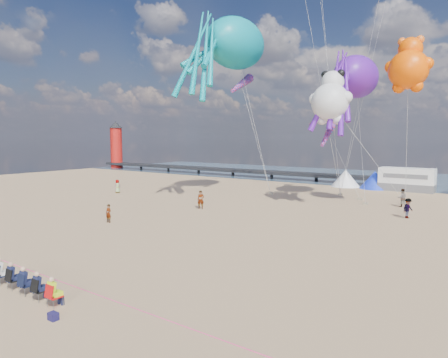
{
  "coord_description": "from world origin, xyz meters",
  "views": [
    {
      "loc": [
        16.55,
        -15.59,
        6.97
      ],
      "look_at": [
        1.14,
        6.0,
        4.18
      ],
      "focal_mm": 32.0,
      "sensor_mm": 36.0,
      "label": 1
    }
  ],
  "objects_px": {
    "tent_blue": "(375,180)",
    "beachgoer_5": "(201,200)",
    "lighthouse": "(116,148)",
    "windsock_left": "(241,84)",
    "motorhome_0": "(407,180)",
    "cooler_navy": "(53,316)",
    "kite_octopus_teal": "(235,44)",
    "beachgoer_2": "(408,208)",
    "windsock_right": "(329,132)",
    "tent_white": "(346,178)",
    "spectator_row": "(27,280)",
    "kite_panda": "(330,102)",
    "sandbag_b": "(365,204)",
    "kite_octopus_purple": "(356,77)",
    "sandbag_d": "(360,199)",
    "beachgoer_0": "(117,186)",
    "sandbag_c": "(405,204)",
    "sandbag_e": "(340,194)",
    "windsock_mid": "(321,115)",
    "sandbag_a": "(270,193)",
    "beachgoer_1": "(402,198)",
    "kite_teddy_orange": "(408,70)"
  },
  "relations": [
    {
      "from": "motorhome_0",
      "to": "cooler_navy",
      "type": "xyz_separation_m",
      "value": [
        -3.25,
        -47.5,
        -1.35
      ]
    },
    {
      "from": "tent_blue",
      "to": "beachgoer_5",
      "type": "distance_m",
      "value": 27.38
    },
    {
      "from": "kite_teddy_orange",
      "to": "windsock_right",
      "type": "height_order",
      "value": "kite_teddy_orange"
    },
    {
      "from": "sandbag_e",
      "to": "cooler_navy",
      "type": "bearing_deg",
      "value": -86.48
    },
    {
      "from": "motorhome_0",
      "to": "kite_octopus_teal",
      "type": "bearing_deg",
      "value": -131.86
    },
    {
      "from": "beachgoer_1",
      "to": "kite_octopus_purple",
      "type": "relative_size",
      "value": 0.17
    },
    {
      "from": "kite_octopus_purple",
      "to": "kite_panda",
      "type": "bearing_deg",
      "value": -87.83
    },
    {
      "from": "cooler_navy",
      "to": "sandbag_a",
      "type": "bearing_deg",
      "value": 105.71
    },
    {
      "from": "beachgoer_0",
      "to": "sandbag_c",
      "type": "height_order",
      "value": "beachgoer_0"
    },
    {
      "from": "cooler_navy",
      "to": "kite_octopus_teal",
      "type": "distance_m",
      "value": 37.02
    },
    {
      "from": "cooler_navy",
      "to": "kite_octopus_purple",
      "type": "height_order",
      "value": "kite_octopus_purple"
    },
    {
      "from": "lighthouse",
      "to": "spectator_row",
      "type": "xyz_separation_m",
      "value": [
        55.49,
        -50.76,
        -3.85
      ]
    },
    {
      "from": "sandbag_d",
      "to": "windsock_left",
      "type": "xyz_separation_m",
      "value": [
        -12.9,
        -4.45,
        13.05
      ]
    },
    {
      "from": "lighthouse",
      "to": "kite_panda",
      "type": "height_order",
      "value": "kite_panda"
    },
    {
      "from": "beachgoer_2",
      "to": "kite_panda",
      "type": "xyz_separation_m",
      "value": [
        -7.17,
        -0.07,
        9.36
      ]
    },
    {
      "from": "tent_blue",
      "to": "beachgoer_2",
      "type": "bearing_deg",
      "value": -67.51
    },
    {
      "from": "lighthouse",
      "to": "sandbag_d",
      "type": "relative_size",
      "value": 18.0
    },
    {
      "from": "sandbag_c",
      "to": "kite_teddy_orange",
      "type": "xyz_separation_m",
      "value": [
        0.67,
        -5.09,
        12.84
      ]
    },
    {
      "from": "lighthouse",
      "to": "windsock_left",
      "type": "xyz_separation_m",
      "value": [
        46.48,
        -19.54,
        8.66
      ]
    },
    {
      "from": "beachgoer_0",
      "to": "beachgoer_1",
      "type": "height_order",
      "value": "beachgoer_1"
    },
    {
      "from": "beachgoer_5",
      "to": "sandbag_d",
      "type": "xyz_separation_m",
      "value": [
        10.99,
        14.54,
        -0.79
      ]
    },
    {
      "from": "sandbag_a",
      "to": "beachgoer_0",
      "type": "bearing_deg",
      "value": -147.63
    },
    {
      "from": "motorhome_0",
      "to": "windsock_right",
      "type": "height_order",
      "value": "windsock_right"
    },
    {
      "from": "cooler_navy",
      "to": "kite_octopus_teal",
      "type": "height_order",
      "value": "kite_octopus_teal"
    },
    {
      "from": "beachgoer_2",
      "to": "kite_octopus_teal",
      "type": "height_order",
      "value": "kite_octopus_teal"
    },
    {
      "from": "beachgoer_1",
      "to": "sandbag_e",
      "type": "xyz_separation_m",
      "value": [
        -7.77,
        4.3,
        -0.81
      ]
    },
    {
      "from": "beachgoer_2",
      "to": "windsock_right",
      "type": "bearing_deg",
      "value": 100.69
    },
    {
      "from": "tent_white",
      "to": "spectator_row",
      "type": "distance_m",
      "value": 46.78
    },
    {
      "from": "beachgoer_5",
      "to": "windsock_mid",
      "type": "bearing_deg",
      "value": 34.79
    },
    {
      "from": "beachgoer_0",
      "to": "sandbag_c",
      "type": "distance_m",
      "value": 33.42
    },
    {
      "from": "tent_white",
      "to": "beachgoer_5",
      "type": "xyz_separation_m",
      "value": [
        -5.61,
        -25.63,
        -0.3
      ]
    },
    {
      "from": "tent_blue",
      "to": "windsock_right",
      "type": "relative_size",
      "value": 0.7
    },
    {
      "from": "sandbag_b",
      "to": "kite_octopus_purple",
      "type": "relative_size",
      "value": 0.05
    },
    {
      "from": "spectator_row",
      "to": "sandbag_a",
      "type": "bearing_deg",
      "value": 100.85
    },
    {
      "from": "kite_octopus_purple",
      "to": "kite_teddy_orange",
      "type": "bearing_deg",
      "value": -24.44
    },
    {
      "from": "windsock_left",
      "to": "motorhome_0",
      "type": "bearing_deg",
      "value": 31.31
    },
    {
      "from": "windsock_mid",
      "to": "windsock_right",
      "type": "height_order",
      "value": "windsock_mid"
    },
    {
      "from": "beachgoer_2",
      "to": "windsock_right",
      "type": "relative_size",
      "value": 0.31
    },
    {
      "from": "tent_white",
      "to": "sandbag_d",
      "type": "height_order",
      "value": "tent_white"
    },
    {
      "from": "motorhome_0",
      "to": "tent_blue",
      "type": "height_order",
      "value": "motorhome_0"
    },
    {
      "from": "tent_white",
      "to": "cooler_navy",
      "type": "xyz_separation_m",
      "value": [
        4.75,
        -47.5,
        -1.05
      ]
    },
    {
      "from": "windsock_right",
      "to": "sandbag_e",
      "type": "bearing_deg",
      "value": 92.52
    },
    {
      "from": "beachgoer_1",
      "to": "sandbag_c",
      "type": "bearing_deg",
      "value": -116.69
    },
    {
      "from": "beachgoer_0",
      "to": "sandbag_e",
      "type": "relative_size",
      "value": 3.35
    },
    {
      "from": "lighthouse",
      "to": "beachgoer_0",
      "type": "relative_size",
      "value": 5.38
    },
    {
      "from": "beachgoer_5",
      "to": "lighthouse",
      "type": "bearing_deg",
      "value": 114.54
    },
    {
      "from": "tent_blue",
      "to": "sandbag_e",
      "type": "xyz_separation_m",
      "value": [
        -1.63,
        -8.78,
        -1.09
      ]
    },
    {
      "from": "sandbag_a",
      "to": "windsock_left",
      "type": "xyz_separation_m",
      "value": [
        -2.47,
        -2.85,
        13.05
      ]
    },
    {
      "from": "cooler_navy",
      "to": "kite_panda",
      "type": "height_order",
      "value": "kite_panda"
    },
    {
      "from": "cooler_navy",
      "to": "windsock_left",
      "type": "height_order",
      "value": "windsock_left"
    }
  ]
}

